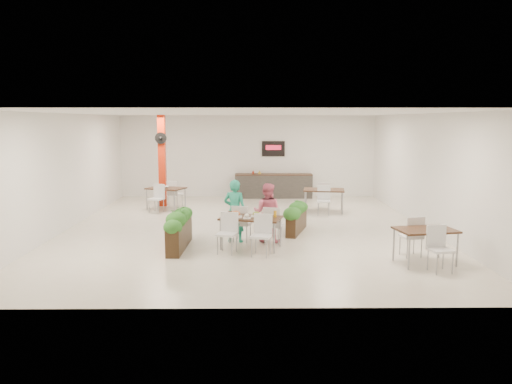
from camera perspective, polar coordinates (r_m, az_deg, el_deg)
ground at (r=14.03m, az=-1.04°, el=-4.20°), size 12.00×12.00×0.00m
room_shell at (r=13.74m, az=-1.06°, el=4.01°), size 10.10×12.10×3.22m
red_column at (r=17.82m, az=-10.67°, el=3.65°), size 0.40×0.41×3.20m
service_counter at (r=19.54m, az=2.01°, el=0.79°), size 3.00×0.64×2.20m
main_table at (r=11.78m, az=-0.63°, el=-3.43°), size 1.61×1.89×0.92m
diner_man at (r=12.40m, az=-2.43°, el=-2.16°), size 0.65×0.51×1.57m
diner_woman at (r=12.40m, az=1.27°, el=-2.37°), size 0.84×0.73×1.47m
planter_left at (r=11.94m, az=-8.76°, el=-3.97°), size 0.46×1.96×1.02m
planter_right at (r=13.53m, az=4.67°, el=-2.62°), size 0.77×1.64×0.88m
side_table_a at (r=17.16m, az=-10.25°, el=0.09°), size 1.42×1.66×0.92m
side_table_b at (r=16.64m, az=7.76°, el=-0.07°), size 1.44×1.66×0.92m
side_table_c at (r=11.10m, az=18.79°, el=-4.65°), size 1.32×1.67×0.92m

